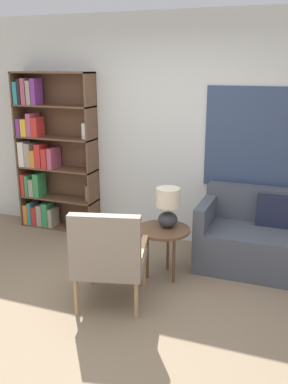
{
  "coord_description": "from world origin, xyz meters",
  "views": [
    {
      "loc": [
        1.45,
        -2.83,
        2.12
      ],
      "look_at": [
        0.01,
        0.98,
        0.9
      ],
      "focal_mm": 40.0,
      "sensor_mm": 36.0,
      "label": 1
    }
  ],
  "objects_px": {
    "bookshelf": "(47,157)",
    "side_table": "(163,234)",
    "armchair": "(108,254)",
    "table_lamp": "(168,206)"
  },
  "relations": [
    {
      "from": "bookshelf",
      "to": "table_lamp",
      "type": "xyz_separation_m",
      "value": [
        1.92,
        -0.79,
        -0.19
      ]
    },
    {
      "from": "bookshelf",
      "to": "armchair",
      "type": "relative_size",
      "value": 2.18
    },
    {
      "from": "bookshelf",
      "to": "side_table",
      "type": "bearing_deg",
      "value": -24.2
    },
    {
      "from": "side_table",
      "to": "bookshelf",
      "type": "bearing_deg",
      "value": 155.8
    },
    {
      "from": "side_table",
      "to": "table_lamp",
      "type": "relative_size",
      "value": 1.32
    },
    {
      "from": "bookshelf",
      "to": "side_table",
      "type": "height_order",
      "value": "bookshelf"
    },
    {
      "from": "bookshelf",
      "to": "side_table",
      "type": "relative_size",
      "value": 3.76
    },
    {
      "from": "bookshelf",
      "to": "table_lamp",
      "type": "relative_size",
      "value": 4.96
    },
    {
      "from": "side_table",
      "to": "table_lamp",
      "type": "xyz_separation_m",
      "value": [
        0.03,
        0.06,
        0.28
      ]
    },
    {
      "from": "armchair",
      "to": "table_lamp",
      "type": "distance_m",
      "value": 0.87
    }
  ]
}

